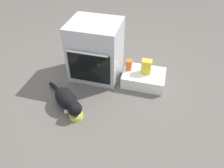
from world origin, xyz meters
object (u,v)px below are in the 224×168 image
Objects in this scene: sauce_jar at (129,65)px; snack_bag at (146,67)px; pantry_cabinet at (144,78)px; oven at (96,50)px; food_bowl at (76,115)px; cat at (67,100)px.

snack_bag is at bearing -1.36° from sauce_jar.
snack_bag is at bearing 49.38° from pantry_cabinet.
oven reaches higher than snack_bag.
pantry_cabinet is at bearing -3.65° from oven.
oven is 0.71m from pantry_cabinet.
oven is at bearing 177.49° from sauce_jar.
oven is 4.07× the size of snack_bag.
cat reaches higher than food_bowl.
cat is 4.32× the size of sauce_jar.
snack_bag reaches higher than pantry_cabinet.
snack_bag reaches higher than sauce_jar.
cat is 0.88m from sauce_jar.
pantry_cabinet is 1.00m from cat.
sauce_jar reaches higher than food_bowl.
sauce_jar is (0.55, 0.68, 0.11)m from cat.
cat is (-0.76, -0.65, 0.04)m from pantry_cabinet.
pantry_cabinet is 3.73× the size of sauce_jar.
snack_bag is at bearing 50.94° from food_bowl.
food_bowl is 0.82× the size of snack_bag.
cat is (-0.14, 0.11, 0.09)m from food_bowl.
snack_bag is 0.22m from sauce_jar.
oven is at bearing 177.88° from snack_bag.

